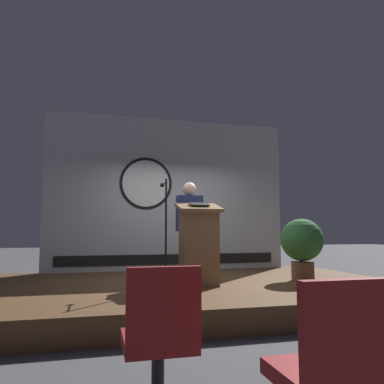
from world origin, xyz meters
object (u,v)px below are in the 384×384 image
potted_plant (302,243)px  podium (199,244)px  audience_chair_left (332,364)px  audience_chair_right (160,330)px  microphone_stand (165,249)px  speaker_person (189,230)px

potted_plant → podium: bearing=-175.8°
podium → audience_chair_left: 3.80m
podium → audience_chair_right: bearing=-109.6°
microphone_stand → audience_chair_right: (-0.55, -2.89, -0.34)m
audience_chair_left → potted_plant: bearing=60.8°
audience_chair_left → audience_chair_right: size_ratio=1.00×
podium → audience_chair_right: (-1.07, -3.00, -0.40)m
potted_plant → audience_chair_left: 4.48m
potted_plant → audience_chair_left: potted_plant is taller
podium → potted_plant: (1.77, 0.13, -0.00)m
podium → potted_plant: bearing=4.2°
potted_plant → audience_chair_left: (-2.18, -3.89, -0.40)m
podium → speaker_person: size_ratio=0.78×
microphone_stand → potted_plant: (2.29, 0.24, 0.06)m
podium → audience_chair_left: podium is taller
speaker_person → audience_chair_left: (-0.38, -4.24, -0.61)m
speaker_person → audience_chair_right: size_ratio=1.77×
speaker_person → audience_chair_left: speaker_person is taller
speaker_person → audience_chair_right: speaker_person is taller
microphone_stand → potted_plant: 2.31m
speaker_person → potted_plant: (1.80, -0.35, -0.21)m
podium → audience_chair_right: podium is taller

